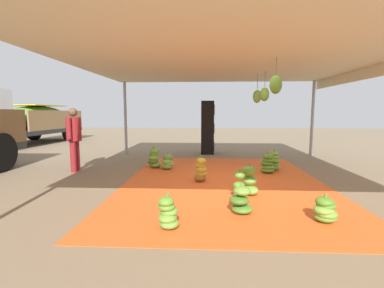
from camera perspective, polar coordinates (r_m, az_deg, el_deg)
ground_plane at (r=6.53m, az=-20.83°, el=-7.20°), size 40.00×40.00×0.00m
tarp_orange at (r=5.99m, az=6.71°, el=-7.97°), size 5.90×4.25×0.01m
tent_canopy at (r=5.91m, az=8.11°, el=16.93°), size 8.00×7.00×2.66m
banana_bunch_0 at (r=7.24m, az=-5.17°, el=-3.81°), size 0.43×0.42×0.44m
banana_bunch_1 at (r=7.38m, az=17.09°, el=-3.53°), size 0.39×0.37×0.55m
banana_bunch_2 at (r=5.94m, az=1.86°, el=-5.57°), size 0.32×0.32×0.57m
banana_bunch_3 at (r=7.01m, az=15.72°, el=-4.09°), size 0.47×0.47×0.53m
banana_bunch_4 at (r=4.82m, az=10.04°, el=-8.82°), size 0.32×0.31×0.55m
banana_bunch_5 at (r=4.25m, az=26.41°, el=-12.46°), size 0.43×0.44×0.41m
banana_bunch_6 at (r=4.18m, az=10.38°, el=-11.81°), size 0.46×0.45×0.47m
banana_bunch_7 at (r=7.41m, az=-8.07°, el=-3.05°), size 0.44×0.44×0.59m
banana_bunch_8 at (r=3.65m, az=-5.12°, el=-14.41°), size 0.35×0.34×0.48m
banana_bunch_9 at (r=5.10m, az=12.08°, el=-7.79°), size 0.43×0.43×0.58m
cargo_truck_far at (r=14.46m, az=-33.51°, el=4.45°), size 6.93×2.76×2.40m
worker_0 at (r=7.49m, az=-23.76°, el=1.81°), size 0.60×0.36×1.63m
speaker_stack at (r=9.90m, az=3.38°, el=3.52°), size 0.60×0.49×1.93m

